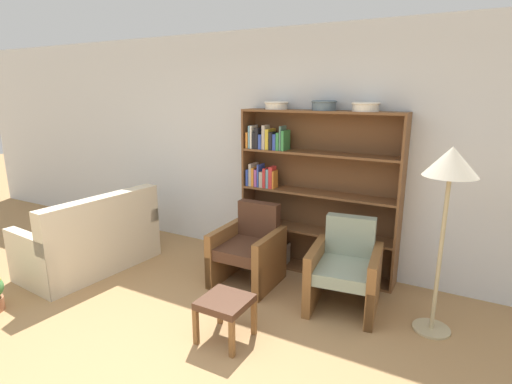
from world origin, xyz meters
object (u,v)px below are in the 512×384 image
object	(u,v)px
footstool	(225,305)
armchair_leather	(249,249)
bookshelf	(303,194)
bowl_olive	(366,106)
bowl_brass	(324,105)
armchair_cushioned	(345,269)
bowl_sage	(276,105)
couch	(92,242)
floor_lamp	(450,172)

from	to	relation	value
footstool	armchair_leather	bearing A→B (deg)	109.40
bookshelf	bowl_olive	xyz separation A→B (m)	(0.65, -0.02, 1.00)
armchair_leather	footstool	bearing A→B (deg)	108.43
bowl_brass	armchair_cushioned	distance (m)	1.72
footstool	bowl_sage	bearing A→B (deg)	102.11
bowl_olive	footstool	size ratio (longest dim) A/B	0.73
bowl_olive	footstool	bearing A→B (deg)	-111.75
couch	armchair_leather	xyz separation A→B (m)	(1.79, 0.62, 0.06)
bowl_sage	armchair_leather	size ratio (longest dim) A/B	0.32
couch	floor_lamp	bearing A→B (deg)	-76.29
armchair_cushioned	footstool	distance (m)	1.25
bookshelf	bowl_brass	distance (m)	1.03
armchair_leather	footstool	xyz separation A→B (m)	(0.36, -1.03, -0.07)
bowl_brass	floor_lamp	bearing A→B (deg)	-25.98
bowl_brass	bowl_olive	distance (m)	0.44
couch	floor_lamp	xyz separation A→B (m)	(3.67, 0.58, 1.10)
bowl_brass	floor_lamp	distance (m)	1.54
couch	armchair_leather	distance (m)	1.89
bookshelf	floor_lamp	size ratio (longest dim) A/B	1.14
bowl_olive	floor_lamp	size ratio (longest dim) A/B	0.18
bowl_sage	bowl_olive	bearing A→B (deg)	0.00
bookshelf	floor_lamp	bearing A→B (deg)	-23.34
couch	armchair_cushioned	bearing A→B (deg)	-73.19
armchair_leather	floor_lamp	xyz separation A→B (m)	(1.88, -0.03, 1.04)
armchair_cushioned	floor_lamp	bearing A→B (deg)	170.54
bowl_sage	footstool	world-z (taller)	bowl_sage
bowl_brass	armchair_leather	bearing A→B (deg)	-133.40
bowl_brass	armchair_cushioned	world-z (taller)	bowl_brass
bookshelf	footstool	distance (m)	1.75
couch	armchair_cushioned	xyz separation A→B (m)	(2.86, 0.61, 0.06)
bowl_olive	armchair_cushioned	bearing A→B (deg)	-84.55
bookshelf	footstool	xyz separation A→B (m)	(-0.00, -1.65, -0.59)
bowl_brass	bowl_olive	world-z (taller)	bowl_brass
bowl_brass	armchair_cushioned	bearing A→B (deg)	-50.62
couch	footstool	bearing A→B (deg)	-96.20
bowl_brass	footstool	size ratio (longest dim) A/B	0.70
bowl_olive	armchair_leather	xyz separation A→B (m)	(-1.01, -0.61, -1.52)
bowl_brass	couch	distance (m)	3.09
couch	bowl_olive	bearing A→B (deg)	-61.76
bookshelf	bowl_sage	distance (m)	1.05
bowl_olive	armchair_leather	size ratio (longest dim) A/B	0.34
bowl_olive	bowl_sage	bearing A→B (deg)	180.00
bowl_sage	armchair_cushioned	world-z (taller)	bowl_sage
bookshelf	floor_lamp	distance (m)	1.73
bowl_olive	floor_lamp	bearing A→B (deg)	-36.30
bookshelf	armchair_leather	world-z (taller)	bookshelf
armchair_leather	armchair_cushioned	size ratio (longest dim) A/B	1.00
bookshelf	armchair_leather	bearing A→B (deg)	-120.26
footstool	bookshelf	bearing A→B (deg)	89.93
armchair_cushioned	floor_lamp	distance (m)	1.32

